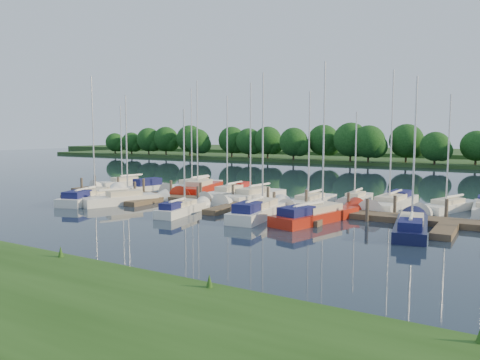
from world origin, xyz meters
The scene contains 22 objects.
ground centered at (0.00, 0.00, 0.00)m, with size 260.00×260.00×0.00m, color #171F2F.
dock centered at (0.00, 7.31, 0.20)m, with size 40.00×6.00×0.40m.
mooring_pilings centered at (0.00, 8.43, 0.60)m, with size 38.24×2.84×2.00m.
far_shore centered at (0.00, 75.00, 0.30)m, with size 180.00×30.00×0.60m, color #1E3F18.
distant_hill centered at (0.00, 100.00, 0.70)m, with size 220.00×40.00×1.40m, color #304F22.
treeline centered at (-2.87, 62.07, 4.01)m, with size 146.79×8.94×8.20m.
sailboat_n_0 centered at (-18.63, 13.27, 0.28)m, with size 3.30×7.39×9.49m.
motorboat centered at (-13.65, 11.36, 0.35)m, with size 2.75×5.96×1.68m.
sailboat_n_2 centered at (-10.13, 14.92, 0.28)m, with size 2.10×8.65×11.12m.
sailboat_n_3 centered at (-8.29, 13.32, 0.28)m, with size 3.91×9.24×11.74m.
sailboat_n_4 centered at (-3.63, 11.84, 0.33)m, with size 1.86×7.62×9.92m.
sailboat_n_5 centered at (-0.69, 10.94, 0.28)m, with size 2.97×8.56×10.91m.
sailboat_n_6 centered at (4.65, 11.26, 0.27)m, with size 2.26×7.81×9.83m.
sailboat_n_7 centered at (7.60, 14.52, 0.27)m, with size 1.52×6.35×8.23m.
sailboat_n_8 centered at (10.78, 13.85, 0.31)m, with size 2.83×9.23×11.51m.
sailboat_n_9 centered at (15.03, 14.21, 0.27)m, with size 3.98×7.32×9.41m.
sailboat_s_0 centered at (-13.03, 3.63, 0.32)m, with size 4.44×9.09×11.49m.
sailboat_s_1 centered at (-9.36, 3.93, 0.28)m, with size 4.24×7.32×9.71m.
sailboat_s_2 centered at (-2.11, 2.60, 0.32)m, with size 2.22×6.41×8.24m.
sailboat_s_3 centered at (3.65, 4.34, 0.34)m, with size 2.67×8.49×10.89m.
sailboat_s_4 centered at (7.83, 5.17, 0.33)m, with size 4.07×9.02×11.40m.
sailboat_s_5 centered at (14.17, 4.43, 0.32)m, with size 2.81×7.85×9.92m.
Camera 1 is at (19.55, -25.29, 6.21)m, focal length 35.00 mm.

